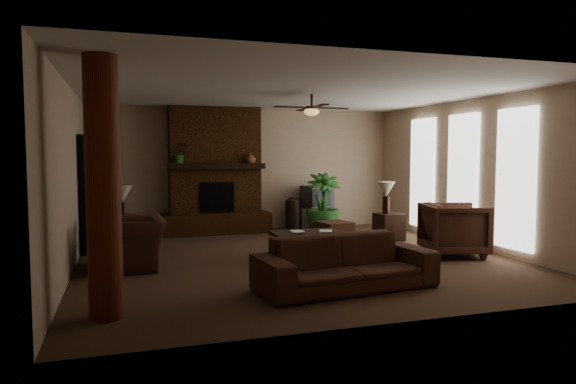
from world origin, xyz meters
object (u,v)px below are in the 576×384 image
object	(u,v)px
log_column	(103,189)
floor_vase	(293,211)
tv_stand	(318,218)
lamp_left	(122,197)
ottoman	(334,232)
side_table_right	(389,227)
sofa	(346,254)
armchair_right	(454,227)
coffee_table	(307,235)
lamp_right	(386,191)
floor_plant	(323,217)
side_table_left	(126,237)
armchair_left	(129,234)

from	to	relation	value
log_column	floor_vase	distance (m)	6.85
tv_stand	lamp_left	distance (m)	4.77
ottoman	tv_stand	world-z (taller)	tv_stand
side_table_right	sofa	bearing A→B (deg)	-126.66
armchair_right	tv_stand	world-z (taller)	armchair_right
tv_stand	lamp_left	xyz separation A→B (m)	(-4.40, -1.70, 0.75)
sofa	coffee_table	distance (m)	2.18
armchair_right	lamp_right	bearing A→B (deg)	25.56
side_table_right	floor_plant	bearing A→B (deg)	131.84
side_table_right	coffee_table	bearing A→B (deg)	-153.56
log_column	lamp_right	world-z (taller)	log_column
coffee_table	floor_vase	world-z (taller)	floor_vase
floor_vase	lamp_right	world-z (taller)	lamp_right
log_column	floor_plant	bearing A→B (deg)	47.12
sofa	side_table_right	world-z (taller)	sofa
coffee_table	ottoman	distance (m)	1.66
armchair_right	sofa	bearing A→B (deg)	133.92
floor_plant	coffee_table	bearing A→B (deg)	-117.92
side_table_left	side_table_right	world-z (taller)	same
ottoman	side_table_left	size ratio (longest dim) A/B	1.09
sofa	floor_vase	world-z (taller)	sofa
armchair_left	floor_plant	bearing A→B (deg)	116.22
floor_vase	ottoman	bearing A→B (deg)	-80.19
armchair_right	lamp_right	size ratio (longest dim) A/B	1.56
floor_vase	lamp_right	size ratio (longest dim) A/B	1.18
log_column	coffee_table	xyz separation A→B (m)	(3.19, 2.49, -1.03)
log_column	floor_plant	size ratio (longest dim) A/B	2.07
tv_stand	sofa	bearing A→B (deg)	-97.32
armchair_right	tv_stand	xyz separation A→B (m)	(-1.07, 3.79, -0.26)
armchair_right	floor_vase	world-z (taller)	armchair_right
ottoman	lamp_left	xyz separation A→B (m)	(-4.07, 0.08, 0.80)
floor_plant	tv_stand	bearing A→B (deg)	76.38
ottoman	lamp_right	bearing A→B (deg)	-8.56
log_column	floor_vase	world-z (taller)	log_column
sofa	armchair_right	xyz separation A→B (m)	(2.68, 1.44, 0.04)
sofa	side_table_right	bearing A→B (deg)	46.86
log_column	armchair_right	distance (m)	5.97
ottoman	side_table_right	distance (m)	1.15
floor_plant	lamp_right	xyz separation A→B (m)	(0.95, -1.10, 0.62)
armchair_right	floor_vase	size ratio (longest dim) A/B	1.31
sofa	armchair_right	world-z (taller)	armchair_right
coffee_table	ottoman	size ratio (longest dim) A/B	2.00
log_column	armchair_left	world-z (taller)	log_column
log_column	floor_plant	distance (m)	6.49
lamp_left	lamp_right	size ratio (longest dim) A/B	1.00
armchair_right	side_table_left	world-z (taller)	armchair_right
armchair_left	coffee_table	bearing A→B (deg)	87.90
sofa	floor_plant	bearing A→B (deg)	65.63
floor_plant	side_table_right	distance (m)	1.51
coffee_table	floor_vase	distance (m)	3.12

